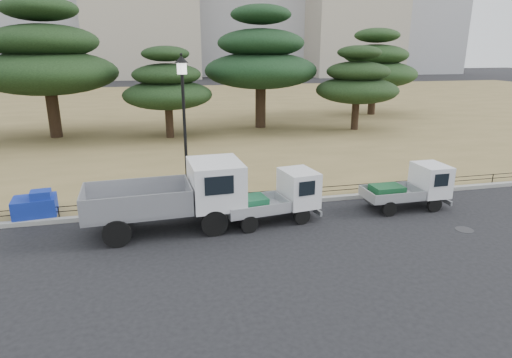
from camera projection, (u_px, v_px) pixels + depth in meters
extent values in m
plane|color=black|center=(270.00, 234.00, 14.16)|extent=(220.00, 220.00, 0.00)
cube|color=olive|center=(191.00, 109.00, 42.64)|extent=(120.00, 56.00, 0.15)
cube|color=gray|center=(252.00, 205.00, 16.56)|extent=(120.00, 0.25, 0.16)
cylinder|color=black|center=(215.00, 223.00, 13.88)|extent=(0.89, 0.22, 0.88)
cylinder|color=black|center=(205.00, 203.00, 15.65)|extent=(0.89, 0.22, 0.88)
cylinder|color=black|center=(117.00, 234.00, 13.08)|extent=(0.89, 0.22, 0.88)
cylinder|color=black|center=(118.00, 212.00, 14.85)|extent=(0.89, 0.22, 0.88)
cube|color=#2D2D30|center=(166.00, 211.00, 14.31)|extent=(4.95, 1.29, 0.15)
cube|color=gray|center=(137.00, 199.00, 13.93)|extent=(3.50, 2.09, 0.86)
cube|color=silver|center=(216.00, 183.00, 14.52)|extent=(1.81, 2.17, 1.50)
cylinder|color=black|center=(302.00, 216.00, 14.85)|extent=(0.60, 0.24, 0.58)
cylinder|color=black|center=(286.00, 204.00, 15.99)|extent=(0.60, 0.24, 0.58)
cylinder|color=black|center=(250.00, 224.00, 14.16)|extent=(0.60, 0.24, 0.58)
cylinder|color=black|center=(237.00, 211.00, 15.31)|extent=(0.60, 0.24, 0.58)
cube|color=#2D2D30|center=(270.00, 210.00, 15.05)|extent=(3.22, 1.17, 0.14)
cube|color=#B1B2B8|center=(255.00, 205.00, 14.77)|extent=(2.34, 1.63, 0.39)
cube|color=silver|center=(299.00, 188.00, 15.23)|extent=(1.29, 1.58, 1.26)
cube|color=#1D6841|center=(249.00, 203.00, 14.67)|extent=(1.31, 1.03, 0.43)
cylinder|color=black|center=(434.00, 205.00, 15.99)|extent=(0.56, 0.15, 0.56)
cylinder|color=black|center=(415.00, 194.00, 17.12)|extent=(0.56, 0.15, 0.56)
cylinder|color=black|center=(389.00, 209.00, 15.56)|extent=(0.56, 0.15, 0.56)
cylinder|color=black|center=(373.00, 198.00, 16.70)|extent=(0.56, 0.15, 0.56)
cube|color=#2D2D30|center=(404.00, 198.00, 16.31)|extent=(3.03, 0.72, 0.13)
cube|color=#9FA1A6|center=(392.00, 193.00, 16.11)|extent=(2.09, 1.29, 0.37)
cube|color=silver|center=(430.00, 180.00, 16.36)|extent=(1.06, 1.39, 1.19)
cube|color=#164E29|center=(387.00, 191.00, 16.04)|extent=(1.15, 0.84, 0.41)
cylinder|color=black|center=(188.00, 203.00, 16.27)|extent=(0.42, 0.42, 0.15)
cylinder|color=black|center=(185.00, 141.00, 15.56)|extent=(0.11, 0.11, 4.72)
cylinder|color=white|center=(182.00, 69.00, 14.81)|extent=(0.38, 0.38, 0.38)
cone|color=black|center=(181.00, 59.00, 14.72)|extent=(0.49, 0.49, 0.24)
cylinder|color=black|center=(252.00, 197.00, 16.62)|extent=(38.00, 0.03, 0.03)
cylinder|color=black|center=(252.00, 192.00, 16.57)|extent=(38.00, 0.03, 0.03)
cylinder|color=black|center=(252.00, 197.00, 16.62)|extent=(0.04, 0.04, 0.40)
cube|color=#142DA1|center=(35.00, 206.00, 15.25)|extent=(1.53, 1.20, 0.66)
cube|color=#142DA1|center=(41.00, 195.00, 15.04)|extent=(0.72, 0.64, 0.28)
cylinder|color=#2D2D30|center=(464.00, 230.00, 14.45)|extent=(0.60, 0.60, 0.01)
cylinder|color=black|center=(53.00, 111.00, 28.41)|extent=(0.78, 0.78, 3.45)
ellipsoid|color=black|center=(48.00, 73.00, 27.68)|extent=(8.85, 8.85, 2.83)
ellipsoid|color=black|center=(44.00, 41.00, 27.11)|extent=(6.76, 6.76, 2.16)
ellipsoid|color=black|center=(39.00, 9.00, 26.55)|extent=(4.67, 4.67, 1.49)
cylinder|color=black|center=(169.00, 120.00, 28.46)|extent=(0.52, 0.52, 2.31)
ellipsoid|color=black|center=(168.00, 95.00, 27.97)|extent=(5.81, 5.81, 1.86)
ellipsoid|color=black|center=(167.00, 75.00, 27.59)|extent=(4.44, 4.44, 1.42)
ellipsoid|color=black|center=(165.00, 54.00, 27.21)|extent=(3.07, 3.07, 0.98)
cylinder|color=black|center=(261.00, 105.00, 32.02)|extent=(0.77, 0.77, 3.42)
ellipsoid|color=black|center=(261.00, 71.00, 31.29)|extent=(8.24, 8.24, 2.64)
ellipsoid|color=black|center=(261.00, 43.00, 30.73)|extent=(6.29, 6.29, 2.01)
ellipsoid|color=black|center=(261.00, 14.00, 30.17)|extent=(4.34, 4.34, 1.39)
cylinder|color=black|center=(355.00, 114.00, 31.32)|extent=(0.52, 0.52, 2.33)
ellipsoid|color=black|center=(357.00, 90.00, 30.83)|extent=(5.91, 5.91, 1.89)
ellipsoid|color=black|center=(358.00, 72.00, 30.45)|extent=(4.51, 4.51, 1.44)
ellipsoid|color=black|center=(359.00, 52.00, 30.07)|extent=(3.12, 3.12, 1.00)
cylinder|color=black|center=(372.00, 98.00, 38.59)|extent=(0.65, 0.65, 2.91)
ellipsoid|color=#1C3316|center=(374.00, 74.00, 37.97)|extent=(7.43, 7.43, 2.38)
ellipsoid|color=#1C3316|center=(376.00, 55.00, 37.49)|extent=(5.67, 5.67, 1.81)
ellipsoid|color=#1C3316|center=(377.00, 35.00, 37.02)|extent=(3.92, 3.92, 1.25)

